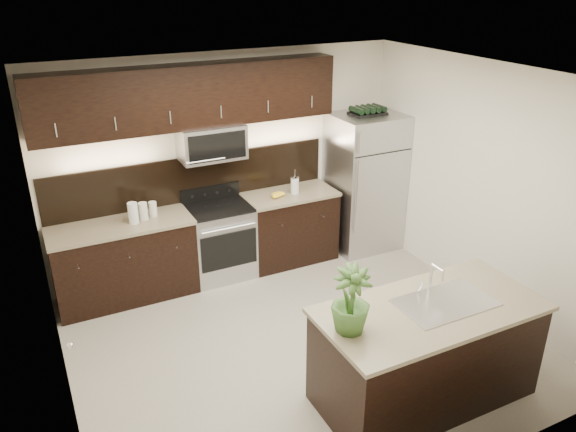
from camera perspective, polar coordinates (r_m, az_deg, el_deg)
The scene contains 12 objects.
ground at distance 5.99m, azimuth 1.35°, elevation -12.55°, with size 4.50×4.50×0.00m, color gray.
room_walls at distance 5.09m, azimuth 0.62°, elevation 2.40°, with size 4.52×4.02×2.71m.
counter_run at distance 6.94m, azimuth -8.52°, elevation -2.83°, with size 3.51×0.65×0.94m.
upper_fixtures at distance 6.52m, azimuth -9.61°, elevation 10.98°, with size 3.49×0.40×1.66m.
island at distance 5.21m, azimuth 13.83°, elevation -13.30°, with size 1.96×0.96×0.94m.
sink_faucet at distance 5.03m, azimuth 15.62°, elevation -8.28°, with size 0.84×0.50×0.28m.
refrigerator at distance 7.63m, azimuth 7.68°, elevation 3.45°, with size 0.89×0.80×1.84m, color #B2B2B7.
wine_rack at distance 7.35m, azimuth 8.10°, elevation 10.56°, with size 0.46×0.28×0.11m.
plant at distance 4.40m, azimuth 6.41°, elevation -8.50°, with size 0.31×0.31×0.55m, color #355A24.
canisters at distance 6.53m, azimuth -14.73°, elevation 0.44°, with size 0.34×0.20×0.24m.
french_press at distance 7.08m, azimuth 0.69°, elevation 3.21°, with size 0.11×0.11×0.31m.
bananas at distance 6.96m, azimuth -1.44°, elevation 2.07°, with size 0.20×0.15×0.06m, color yellow.
Camera 1 is at (-2.28, -4.25, 3.56)m, focal length 35.00 mm.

